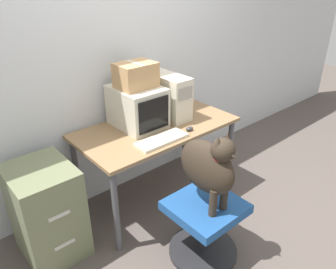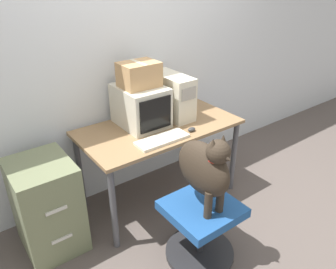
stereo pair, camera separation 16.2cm
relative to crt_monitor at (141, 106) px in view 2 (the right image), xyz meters
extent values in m
plane|color=#564C47|center=(0.11, -0.49, -0.95)|extent=(12.00, 12.00, 0.00)
cube|color=silver|center=(0.11, 0.32, 0.35)|extent=(8.00, 0.05, 2.60)
cube|color=olive|center=(0.11, -0.12, -0.19)|extent=(1.41, 0.74, 0.03)
cylinder|color=#4C4C51|center=(-0.54, -0.44, -0.57)|extent=(0.05, 0.05, 0.74)
cylinder|color=#4C4C51|center=(0.76, -0.44, -0.57)|extent=(0.05, 0.05, 0.74)
cylinder|color=#4C4C51|center=(-0.54, 0.20, -0.57)|extent=(0.05, 0.05, 0.74)
cylinder|color=#4C4C51|center=(0.76, 0.20, -0.57)|extent=(0.05, 0.05, 0.74)
cube|color=beige|center=(0.00, 0.00, 0.00)|extent=(0.36, 0.45, 0.35)
cube|color=black|center=(0.00, -0.23, 0.00)|extent=(0.30, 0.01, 0.27)
cube|color=beige|center=(0.33, -0.01, 0.02)|extent=(0.20, 0.47, 0.39)
cube|color=#9E998E|center=(0.33, -0.25, 0.11)|extent=(0.15, 0.01, 0.11)
cube|color=beige|center=(-0.03, -0.36, -0.16)|extent=(0.44, 0.17, 0.02)
cube|color=beige|center=(-0.03, -0.36, -0.15)|extent=(0.41, 0.14, 0.00)
ellipsoid|color=#333333|center=(0.26, -0.37, -0.16)|extent=(0.07, 0.05, 0.04)
cylinder|color=#262628|center=(-0.06, -0.90, -0.93)|extent=(0.53, 0.53, 0.04)
cylinder|color=#262628|center=(-0.06, -0.90, -0.72)|extent=(0.05, 0.05, 0.37)
cube|color=#1E4C8C|center=(-0.06, -0.90, -0.50)|extent=(0.50, 0.49, 0.07)
ellipsoid|color=#33281E|center=(-0.06, -0.88, -0.15)|extent=(0.20, 0.47, 0.38)
cylinder|color=#33281E|center=(-0.12, -1.01, -0.36)|extent=(0.06, 0.06, 0.21)
cylinder|color=#33281E|center=(-0.01, -1.01, -0.36)|extent=(0.06, 0.06, 0.21)
sphere|color=#33281E|center=(-0.06, -1.01, 0.04)|extent=(0.16, 0.16, 0.16)
cone|color=black|center=(-0.06, -1.08, 0.02)|extent=(0.07, 0.08, 0.07)
cone|color=#33281E|center=(-0.11, -1.00, 0.10)|extent=(0.06, 0.06, 0.07)
cone|color=#33281E|center=(-0.02, -1.00, 0.10)|extent=(0.06, 0.06, 0.07)
torus|color=red|center=(-0.06, -0.99, -0.02)|extent=(0.12, 0.12, 0.02)
cube|color=#6B7251|center=(-0.94, -0.10, -0.57)|extent=(0.44, 0.51, 0.75)
cube|color=beige|center=(-0.94, -0.36, -0.44)|extent=(0.15, 0.01, 0.02)
cube|color=beige|center=(-0.94, -0.36, -0.70)|extent=(0.15, 0.01, 0.02)
cube|color=tan|center=(0.00, 0.00, 0.28)|extent=(0.31, 0.24, 0.20)
cube|color=beige|center=(0.00, 0.00, 0.38)|extent=(0.04, 0.24, 0.00)
camera|label=1|loc=(-1.50, -2.14, 1.07)|focal=35.00mm
camera|label=2|loc=(-1.37, -2.24, 1.07)|focal=35.00mm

